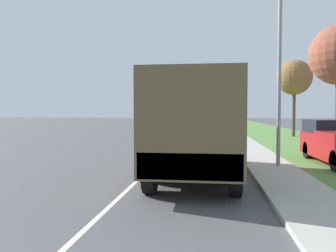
{
  "coord_description": "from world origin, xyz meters",
  "views": [
    {
      "loc": [
        2.22,
        -1.26,
        2.1
      ],
      "look_at": [
        0.71,
        10.52,
        1.62
      ],
      "focal_mm": 35.0,
      "sensor_mm": 36.0,
      "label": 1
    }
  ],
  "objects_px": {
    "military_truck": "(196,124)",
    "car_third_ahead": "(207,123)",
    "car_second_ahead": "(172,125)",
    "car_nearest_ahead": "(199,135)",
    "car_fourth_ahead": "(206,121)",
    "lamp_post": "(274,40)",
    "car_farthest_ahead": "(191,120)"
  },
  "relations": [
    {
      "from": "lamp_post",
      "to": "car_third_ahead",
      "type": "bearing_deg",
      "value": 94.89
    },
    {
      "from": "car_farthest_ahead",
      "to": "car_fourth_ahead",
      "type": "bearing_deg",
      "value": -74.19
    },
    {
      "from": "car_fourth_ahead",
      "to": "lamp_post",
      "type": "height_order",
      "value": "lamp_post"
    },
    {
      "from": "military_truck",
      "to": "car_third_ahead",
      "type": "xyz_separation_m",
      "value": [
        0.01,
        34.67,
        -1.02
      ]
    },
    {
      "from": "car_second_ahead",
      "to": "car_fourth_ahead",
      "type": "relative_size",
      "value": 0.92
    },
    {
      "from": "lamp_post",
      "to": "car_second_ahead",
      "type": "bearing_deg",
      "value": 105.47
    },
    {
      "from": "car_third_ahead",
      "to": "car_nearest_ahead",
      "type": "bearing_deg",
      "value": -90.68
    },
    {
      "from": "military_truck",
      "to": "car_farthest_ahead",
      "type": "bearing_deg",
      "value": 93.38
    },
    {
      "from": "car_third_ahead",
      "to": "car_farthest_ahead",
      "type": "relative_size",
      "value": 1.05
    },
    {
      "from": "military_truck",
      "to": "car_second_ahead",
      "type": "height_order",
      "value": "military_truck"
    },
    {
      "from": "car_nearest_ahead",
      "to": "car_third_ahead",
      "type": "relative_size",
      "value": 0.95
    },
    {
      "from": "military_truck",
      "to": "car_third_ahead",
      "type": "distance_m",
      "value": 34.68
    },
    {
      "from": "car_nearest_ahead",
      "to": "lamp_post",
      "type": "height_order",
      "value": "lamp_post"
    },
    {
      "from": "car_fourth_ahead",
      "to": "lamp_post",
      "type": "relative_size",
      "value": 0.57
    },
    {
      "from": "car_second_ahead",
      "to": "car_third_ahead",
      "type": "distance_m",
      "value": 9.75
    },
    {
      "from": "car_nearest_ahead",
      "to": "car_farthest_ahead",
      "type": "xyz_separation_m",
      "value": [
        -3.0,
        44.57,
        -0.02
      ]
    },
    {
      "from": "military_truck",
      "to": "car_farthest_ahead",
      "type": "xyz_separation_m",
      "value": [
        -3.27,
        55.35,
        -1.09
      ]
    },
    {
      "from": "car_fourth_ahead",
      "to": "car_second_ahead",
      "type": "bearing_deg",
      "value": -100.18
    },
    {
      "from": "car_third_ahead",
      "to": "car_second_ahead",
      "type": "bearing_deg",
      "value": -112.32
    },
    {
      "from": "car_fourth_ahead",
      "to": "lamp_post",
      "type": "bearing_deg",
      "value": -85.89
    },
    {
      "from": "car_nearest_ahead",
      "to": "lamp_post",
      "type": "relative_size",
      "value": 0.5
    },
    {
      "from": "car_farthest_ahead",
      "to": "lamp_post",
      "type": "xyz_separation_m",
      "value": [
        6.06,
        -53.1,
        4.12
      ]
    },
    {
      "from": "car_nearest_ahead",
      "to": "car_third_ahead",
      "type": "height_order",
      "value": "car_third_ahead"
    },
    {
      "from": "car_third_ahead",
      "to": "car_farthest_ahead",
      "type": "xyz_separation_m",
      "value": [
        -3.28,
        20.69,
        -0.07
      ]
    },
    {
      "from": "military_truck",
      "to": "lamp_post",
      "type": "bearing_deg",
      "value": 38.94
    },
    {
      "from": "car_nearest_ahead",
      "to": "lamp_post",
      "type": "bearing_deg",
      "value": -70.28
    },
    {
      "from": "car_farthest_ahead",
      "to": "lamp_post",
      "type": "distance_m",
      "value": 53.61
    },
    {
      "from": "car_second_ahead",
      "to": "lamp_post",
      "type": "relative_size",
      "value": 0.52
    },
    {
      "from": "car_nearest_ahead",
      "to": "car_third_ahead",
      "type": "bearing_deg",
      "value": 89.32
    },
    {
      "from": "car_nearest_ahead",
      "to": "car_fourth_ahead",
      "type": "xyz_separation_m",
      "value": [
        0.01,
        33.95,
        0.07
      ]
    },
    {
      "from": "car_nearest_ahead",
      "to": "car_fourth_ahead",
      "type": "bearing_deg",
      "value": 89.99
    },
    {
      "from": "car_fourth_ahead",
      "to": "car_farthest_ahead",
      "type": "distance_m",
      "value": 11.04
    }
  ]
}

